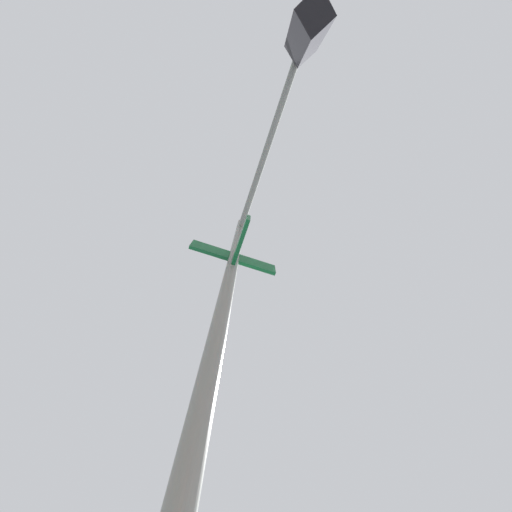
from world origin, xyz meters
name	(u,v)px	position (x,y,z in m)	size (l,w,h in m)	color
traffic_signal_near	(269,155)	(-6.32, -6.12, 3.60)	(1.88, 2.71, 5.15)	slate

